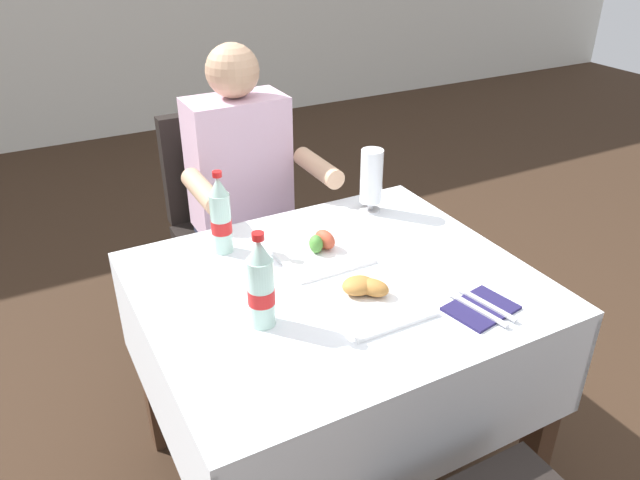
{
  "coord_description": "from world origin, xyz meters",
  "views": [
    {
      "loc": [
        -0.86,
        -1.17,
        1.68
      ],
      "look_at": [
        -0.14,
        0.17,
        0.84
      ],
      "focal_mm": 34.5,
      "sensor_mm": 36.0,
      "label": 1
    }
  ],
  "objects": [
    {
      "name": "ground_plane",
      "position": [
        0.0,
        0.0,
        0.0
      ],
      "size": [
        11.0,
        11.0,
        0.0
      ],
      "primitive_type": "plane",
      "color": "#382619"
    },
    {
      "name": "main_dining_table",
      "position": [
        -0.14,
        0.07,
        0.58
      ],
      "size": [
        1.06,
        0.91,
        0.76
      ],
      "color": "white",
      "rests_on": "ground"
    },
    {
      "name": "chair_far_diner_seat",
      "position": [
        -0.14,
        0.92,
        0.55
      ],
      "size": [
        0.44,
        0.5,
        0.97
      ],
      "color": "black",
      "rests_on": "ground"
    },
    {
      "name": "seated_diner_far",
      "position": [
        -0.11,
        0.81,
        0.71
      ],
      "size": [
        0.5,
        0.46,
        1.26
      ],
      "color": "#282D42",
      "rests_on": "ground"
    },
    {
      "name": "plate_near_camera",
      "position": [
        -0.11,
        -0.06,
        0.78
      ],
      "size": [
        0.24,
        0.24,
        0.06
      ],
      "color": "white",
      "rests_on": "main_dining_table"
    },
    {
      "name": "plate_far_diner",
      "position": [
        -0.11,
        0.22,
        0.77
      ],
      "size": [
        0.25,
        0.25,
        0.07
      ],
      "color": "white",
      "rests_on": "main_dining_table"
    },
    {
      "name": "beer_glass_left",
      "position": [
        0.18,
        0.4,
        0.87
      ],
      "size": [
        0.07,
        0.07,
        0.22
      ],
      "color": "white",
      "rests_on": "main_dining_table"
    },
    {
      "name": "cola_bottle_primary",
      "position": [
        -0.36,
        0.38,
        0.87
      ],
      "size": [
        0.06,
        0.06,
        0.26
      ],
      "color": "silver",
      "rests_on": "main_dining_table"
    },
    {
      "name": "cola_bottle_secondary",
      "position": [
        -0.4,
        -0.01,
        0.87
      ],
      "size": [
        0.07,
        0.07,
        0.26
      ],
      "color": "silver",
      "rests_on": "main_dining_table"
    },
    {
      "name": "napkin_cutlery_set",
      "position": [
        0.12,
        -0.22,
        0.76
      ],
      "size": [
        0.19,
        0.2,
        0.01
      ],
      "color": "#231E4C",
      "rests_on": "main_dining_table"
    }
  ]
}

